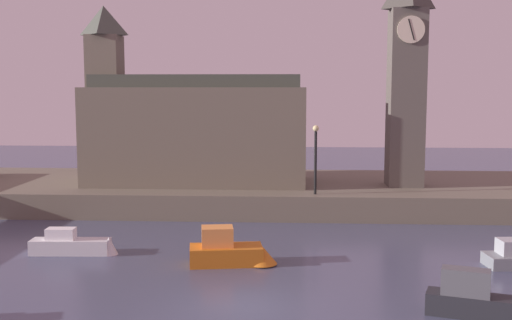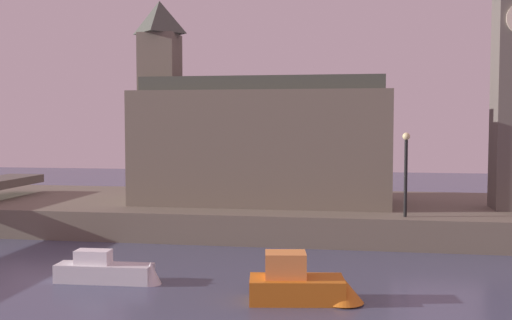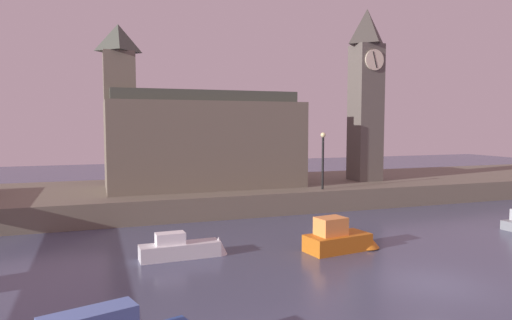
{
  "view_description": "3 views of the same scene",
  "coord_description": "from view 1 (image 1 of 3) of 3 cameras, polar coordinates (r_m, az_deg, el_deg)",
  "views": [
    {
      "loc": [
        1.62,
        -21.68,
        7.74
      ],
      "look_at": [
        -0.36,
        14.97,
        3.49
      ],
      "focal_mm": 44.61,
      "sensor_mm": 36.0,
      "label": 1
    },
    {
      "loc": [
        0.83,
        -15.17,
        6.06
      ],
      "look_at": [
        -4.61,
        17.92,
        3.96
      ],
      "focal_mm": 43.62,
      "sensor_mm": 36.0,
      "label": 2
    },
    {
      "loc": [
        -12.16,
        -13.96,
        6.12
      ],
      "look_at": [
        -1.71,
        15.63,
        3.66
      ],
      "focal_mm": 32.35,
      "sensor_mm": 36.0,
      "label": 3
    }
  ],
  "objects": [
    {
      "name": "ground_plane",
      "position": [
        23.07,
        -1.14,
        -13.0
      ],
      "size": [
        120.0,
        120.0,
        0.0
      ],
      "primitive_type": "plane",
      "color": "#474C66"
    },
    {
      "name": "far_embankment",
      "position": [
        42.29,
        0.86,
        -2.91
      ],
      "size": [
        70.0,
        12.0,
        1.5
      ],
      "primitive_type": "cube",
      "color": "#6B6051",
      "rests_on": "ground"
    },
    {
      "name": "clock_tower",
      "position": [
        40.96,
        13.35,
        7.7
      ],
      "size": [
        2.37,
        2.41,
        13.82
      ],
      "color": "#5B544C",
      "rests_on": "far_embankment"
    },
    {
      "name": "parliament_hall",
      "position": [
        41.52,
        -6.0,
        2.85
      ],
      "size": [
        14.09,
        5.82,
        11.39
      ],
      "color": "#6B6051",
      "rests_on": "far_embankment"
    },
    {
      "name": "streetlamp",
      "position": [
        36.93,
        5.36,
        0.76
      ],
      "size": [
        0.36,
        0.36,
        4.03
      ],
      "color": "black",
      "rests_on": "far_embankment"
    },
    {
      "name": "boat_ferry_white",
      "position": [
        30.9,
        -15.77,
        -7.34
      ],
      "size": [
        4.12,
        1.12,
        1.29
      ],
      "color": "silver",
      "rests_on": "ground"
    },
    {
      "name": "boat_barge_dark",
      "position": [
        23.17,
        19.58,
        -11.77
      ],
      "size": [
        3.9,
        1.92,
        1.67
      ],
      "color": "#232328",
      "rests_on": "ground"
    },
    {
      "name": "boat_patrol_orange",
      "position": [
        28.08,
        -2.15,
        -8.2
      ],
      "size": [
        4.0,
        1.92,
        1.66
      ],
      "color": "orange",
      "rests_on": "ground"
    }
  ]
}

